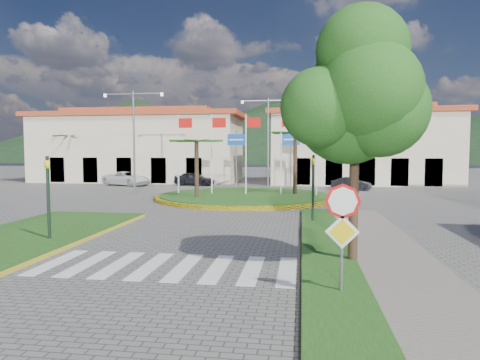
# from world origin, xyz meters

# --- Properties ---
(ground) EXTENTS (160.00, 160.00, 0.00)m
(ground) POSITION_xyz_m (0.00, 0.00, 0.00)
(ground) COLOR slate
(ground) RESTS_ON ground
(sidewalk_right) EXTENTS (4.00, 28.00, 0.15)m
(sidewalk_right) POSITION_xyz_m (6.00, 2.00, 0.07)
(sidewalk_right) COLOR gray
(sidewalk_right) RESTS_ON ground
(verge_right) EXTENTS (1.60, 28.00, 0.18)m
(verge_right) POSITION_xyz_m (4.80, 2.00, 0.09)
(verge_right) COLOR #1F4513
(verge_right) RESTS_ON ground
(median_left) EXTENTS (5.00, 14.00, 0.18)m
(median_left) POSITION_xyz_m (-6.50, 6.00, 0.09)
(median_left) COLOR #1F4513
(median_left) RESTS_ON ground
(crosswalk) EXTENTS (8.00, 3.00, 0.01)m
(crosswalk) POSITION_xyz_m (0.00, 4.00, 0.01)
(crosswalk) COLOR silver
(crosswalk) RESTS_ON ground
(roundabout_island) EXTENTS (12.70, 12.70, 6.00)m
(roundabout_island) POSITION_xyz_m (0.00, 22.00, 0.17)
(roundabout_island) COLOR yellow
(roundabout_island) RESTS_ON ground
(stop_sign) EXTENTS (0.80, 0.11, 2.65)m
(stop_sign) POSITION_xyz_m (4.90, 1.96, 1.79)
(stop_sign) COLOR slate
(stop_sign) RESTS_ON ground
(deciduous_tree) EXTENTS (3.60, 3.60, 6.80)m
(deciduous_tree) POSITION_xyz_m (5.50, 5.00, 5.18)
(deciduous_tree) COLOR black
(deciduous_tree) RESTS_ON ground
(traffic_light_left) EXTENTS (0.15, 0.18, 3.20)m
(traffic_light_left) POSITION_xyz_m (-5.20, 6.50, 1.94)
(traffic_light_left) COLOR black
(traffic_light_left) RESTS_ON ground
(traffic_light_right) EXTENTS (0.15, 0.18, 3.20)m
(traffic_light_right) POSITION_xyz_m (4.50, 12.00, 1.94)
(traffic_light_right) COLOR black
(traffic_light_right) RESTS_ON ground
(traffic_light_far) EXTENTS (0.18, 0.15, 3.20)m
(traffic_light_far) POSITION_xyz_m (8.00, 26.00, 1.94)
(traffic_light_far) COLOR black
(traffic_light_far) RESTS_ON ground
(direction_sign_west) EXTENTS (1.60, 0.14, 5.20)m
(direction_sign_west) POSITION_xyz_m (-2.00, 30.97, 3.53)
(direction_sign_west) COLOR slate
(direction_sign_west) RESTS_ON ground
(direction_sign_east) EXTENTS (1.60, 0.14, 5.20)m
(direction_sign_east) POSITION_xyz_m (3.00, 30.97, 3.53)
(direction_sign_east) COLOR slate
(direction_sign_east) RESTS_ON ground
(street_lamp_centre) EXTENTS (4.80, 0.16, 8.00)m
(street_lamp_centre) POSITION_xyz_m (1.00, 30.00, 4.50)
(street_lamp_centre) COLOR slate
(street_lamp_centre) RESTS_ON ground
(street_lamp_west) EXTENTS (4.80, 0.16, 8.00)m
(street_lamp_west) POSITION_xyz_m (-9.00, 24.00, 4.50)
(street_lamp_west) COLOR slate
(street_lamp_west) RESTS_ON ground
(building_left) EXTENTS (23.32, 9.54, 8.05)m
(building_left) POSITION_xyz_m (-14.00, 38.00, 3.90)
(building_left) COLOR beige
(building_left) RESTS_ON ground
(building_right) EXTENTS (19.08, 9.54, 8.05)m
(building_right) POSITION_xyz_m (10.00, 38.00, 3.90)
(building_right) COLOR beige
(building_right) RESTS_ON ground
(hill_far_west) EXTENTS (140.00, 140.00, 22.00)m
(hill_far_west) POSITION_xyz_m (-55.00, 140.00, 11.00)
(hill_far_west) COLOR black
(hill_far_west) RESTS_ON ground
(hill_far_mid) EXTENTS (180.00, 180.00, 30.00)m
(hill_far_mid) POSITION_xyz_m (15.00, 160.00, 15.00)
(hill_far_mid) COLOR black
(hill_far_mid) RESTS_ON ground
(hill_near_back) EXTENTS (110.00, 110.00, 16.00)m
(hill_near_back) POSITION_xyz_m (-10.00, 130.00, 8.00)
(hill_near_back) COLOR black
(hill_near_back) RESTS_ON ground
(white_van) EXTENTS (5.38, 3.85, 1.36)m
(white_van) POSITION_xyz_m (-12.89, 31.56, 0.68)
(white_van) COLOR silver
(white_van) RESTS_ON ground
(car_dark_a) EXTENTS (4.07, 2.08, 1.33)m
(car_dark_a) POSITION_xyz_m (-6.42, 32.70, 0.66)
(car_dark_a) COLOR black
(car_dark_a) RESTS_ON ground
(car_dark_b) EXTENTS (3.52, 2.18, 1.10)m
(car_dark_b) POSITION_xyz_m (8.23, 30.00, 0.55)
(car_dark_b) COLOR black
(car_dark_b) RESTS_ON ground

